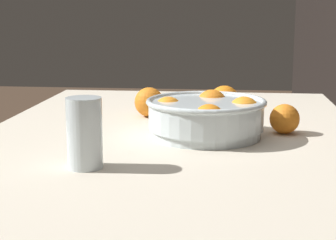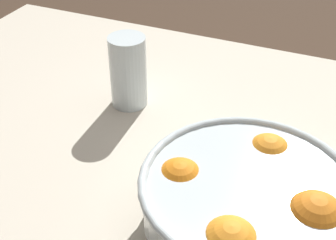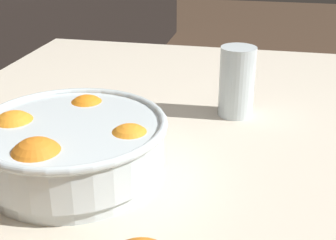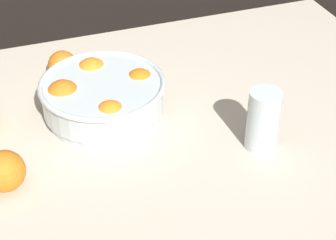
{
  "view_description": "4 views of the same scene",
  "coord_description": "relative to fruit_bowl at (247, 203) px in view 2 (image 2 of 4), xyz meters",
  "views": [
    {
      "loc": [
        1.22,
        0.13,
        1.04
      ],
      "look_at": [
        0.1,
        0.01,
        0.82
      ],
      "focal_mm": 60.0,
      "sensor_mm": 36.0,
      "label": 1
    },
    {
      "loc": [
        -0.1,
        0.5,
        1.23
      ],
      "look_at": [
        0.14,
        -0.05,
        0.8
      ],
      "focal_mm": 50.0,
      "sensor_mm": 36.0,
      "label": 2
    },
    {
      "loc": [
        -0.57,
        -0.18,
        1.1
      ],
      "look_at": [
        0.1,
        -0.03,
        0.8
      ],
      "focal_mm": 50.0,
      "sensor_mm": 36.0,
      "label": 3
    },
    {
      "loc": [
        -0.23,
        -0.91,
        1.49
      ],
      "look_at": [
        0.08,
        -0.04,
        0.79
      ],
      "focal_mm": 60.0,
      "sensor_mm": 36.0,
      "label": 4
    }
  ],
  "objects": [
    {
      "name": "dining_table",
      "position": [
        0.03,
        -0.08,
        -0.12
      ],
      "size": [
        1.44,
        0.9,
        0.75
      ],
      "color": "beige",
      "rests_on": "ground_plane"
    },
    {
      "name": "juice_glass",
      "position": [
        0.27,
        -0.21,
        0.01
      ],
      "size": [
        0.07,
        0.07,
        0.13
      ],
      "color": "#F4A314",
      "rests_on": "dining_table"
    },
    {
      "name": "fruit_bowl",
      "position": [
        0.0,
        0.0,
        0.0
      ],
      "size": [
        0.27,
        0.27,
        0.1
      ],
      "color": "silver",
      "rests_on": "dining_table"
    }
  ]
}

